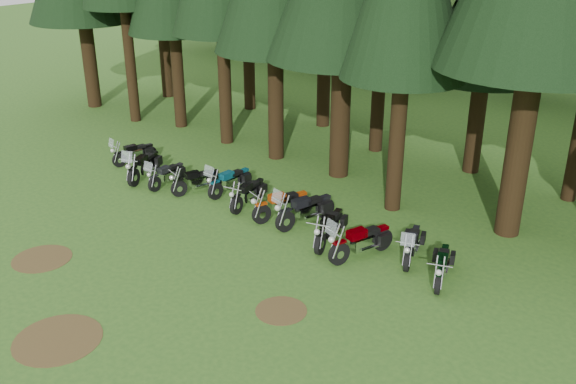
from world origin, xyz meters
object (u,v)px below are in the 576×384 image
(motorcycle_2, at_px, (167,175))
(motorcycle_11, at_px, (442,267))
(motorcycle_0, at_px, (134,153))
(motorcycle_1, at_px, (144,166))
(motorcycle_7, at_px, (305,210))
(motorcycle_9, at_px, (361,242))
(motorcycle_6, at_px, (282,205))
(motorcycle_3, at_px, (197,181))
(motorcycle_4, at_px, (230,182))
(motorcycle_8, at_px, (329,229))
(motorcycle_10, at_px, (412,246))
(motorcycle_5, at_px, (248,194))

(motorcycle_2, xyz_separation_m, motorcycle_11, (11.51, 0.32, 0.01))
(motorcycle_0, xyz_separation_m, motorcycle_1, (1.69, -0.85, 0.09))
(motorcycle_7, bearing_deg, motorcycle_9, -0.90)
(motorcycle_6, xyz_separation_m, motorcycle_7, (0.94, 0.10, 0.04))
(motorcycle_6, height_order, motorcycle_11, motorcycle_6)
(motorcycle_3, xyz_separation_m, motorcycle_11, (10.14, 0.02, 0.00))
(motorcycle_4, bearing_deg, motorcycle_0, -175.42)
(motorcycle_3, bearing_deg, motorcycle_0, -168.26)
(motorcycle_7, height_order, motorcycle_8, motorcycle_7)
(motorcycle_11, bearing_deg, motorcycle_1, 161.36)
(motorcycle_8, bearing_deg, motorcycle_7, 142.95)
(motorcycle_2, bearing_deg, motorcycle_10, -1.40)
(motorcycle_7, bearing_deg, motorcycle_10, 16.14)
(motorcycle_3, height_order, motorcycle_10, motorcycle_10)
(motorcycle_3, xyz_separation_m, motorcycle_8, (6.27, -0.14, 0.05))
(motorcycle_1, relative_size, motorcycle_8, 1.05)
(motorcycle_7, bearing_deg, motorcycle_4, -171.09)
(motorcycle_6, bearing_deg, motorcycle_8, 8.41)
(motorcycle_7, height_order, motorcycle_10, motorcycle_7)
(motorcycle_1, bearing_deg, motorcycle_10, -17.19)
(motorcycle_1, height_order, motorcycle_7, motorcycle_7)
(motorcycle_11, bearing_deg, motorcycle_10, 136.46)
(motorcycle_8, height_order, motorcycle_9, motorcycle_9)
(motorcycle_2, relative_size, motorcycle_9, 0.84)
(motorcycle_6, xyz_separation_m, motorcycle_9, (3.65, -0.61, 0.04))
(motorcycle_0, bearing_deg, motorcycle_9, 7.57)
(motorcycle_2, distance_m, motorcycle_3, 1.40)
(motorcycle_0, xyz_separation_m, motorcycle_2, (2.96, -0.75, -0.00))
(motorcycle_1, distance_m, motorcycle_9, 10.23)
(motorcycle_8, bearing_deg, motorcycle_3, 162.68)
(motorcycle_10, bearing_deg, motorcycle_6, 163.09)
(motorcycle_5, bearing_deg, motorcycle_2, 179.07)
(motorcycle_6, bearing_deg, motorcycle_3, -156.61)
(motorcycle_4, bearing_deg, motorcycle_10, 0.67)
(motorcycle_7, xyz_separation_m, motorcycle_10, (3.98, 0.17, -0.06))
(motorcycle_3, height_order, motorcycle_6, motorcycle_6)
(motorcycle_0, distance_m, motorcycle_4, 5.37)
(motorcycle_1, height_order, motorcycle_4, motorcycle_1)
(motorcycle_10, bearing_deg, motorcycle_7, 162.43)
(motorcycle_0, xyz_separation_m, motorcycle_5, (6.69, -0.15, 0.02))
(motorcycle_2, height_order, motorcycle_11, motorcycle_2)
(motorcycle_8, xyz_separation_m, motorcycle_9, (1.32, -0.17, 0.03))
(motorcycle_9, bearing_deg, motorcycle_4, -171.03)
(motorcycle_4, relative_size, motorcycle_6, 1.00)
(motorcycle_2, distance_m, motorcycle_5, 3.77)
(motorcycle_10, bearing_deg, motorcycle_0, 160.47)
(motorcycle_2, relative_size, motorcycle_11, 1.01)
(motorcycle_3, height_order, motorcycle_7, motorcycle_7)
(motorcycle_0, xyz_separation_m, motorcycle_4, (5.37, 0.26, 0.04))
(motorcycle_6, xyz_separation_m, motorcycle_10, (4.92, 0.27, -0.02))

